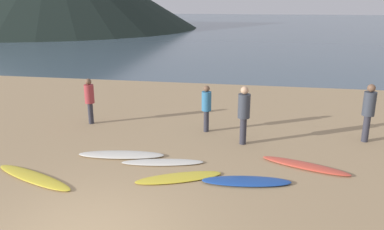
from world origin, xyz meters
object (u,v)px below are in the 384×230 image
surfboard_2 (163,162)px  person_1 (244,111)px  person_0 (369,108)px  person_3 (206,105)px  surfboard_0 (33,177)px  person_2 (89,97)px  surfboard_4 (246,181)px  surfboard_5 (305,166)px  surfboard_1 (121,155)px  surfboard_3 (179,178)px

surfboard_2 → person_1: (2.04, 1.89, 1.03)m
surfboard_2 → person_0: bearing=14.6°
person_3 → surfboard_0: bearing=-122.7°
person_2 → surfboard_4: bearing=-8.3°
surfboard_5 → person_2: bearing=-178.7°
surfboard_1 → person_3: bearing=43.3°
surfboard_3 → surfboard_4: 1.65m
person_2 → surfboard_2: bearing=-16.1°
surfboard_1 → person_0: (7.04, 2.52, 1.03)m
surfboard_0 → surfboard_5: (6.67, 1.92, 0.01)m
surfboard_5 → surfboard_4: bearing=-120.0°
surfboard_1 → surfboard_2: bearing=-20.4°
surfboard_4 → surfboard_0: bearing=-179.9°
surfboard_1 → person_0: 7.55m
surfboard_0 → person_3: bearing=71.6°
person_0 → person_3: 5.00m
person_0 → person_1: (-3.73, -0.91, -0.01)m
surfboard_2 → surfboard_3: surfboard_2 is taller
surfboard_3 → person_3: 3.79m
surfboard_2 → person_0: 6.49m
person_1 → surfboard_4: bearing=60.7°
surfboard_5 → person_3: person_3 is taller
surfboard_1 → surfboard_3: (1.91, -1.11, -0.01)m
surfboard_5 → person_1: (-1.72, 1.45, 1.01)m
person_0 → person_2: 9.17m
surfboard_3 → person_1: (1.41, 2.72, 1.03)m
person_1 → person_0: bearing=159.1°
surfboard_1 → surfboard_2: size_ratio=1.10×
surfboard_3 → person_2: bearing=111.7°
surfboard_4 → person_0: size_ratio=1.18×
surfboard_1 → surfboard_5: size_ratio=1.04×
surfboard_0 → person_1: bearing=56.2°
surfboard_0 → person_0: person_0 is taller
surfboard_2 → surfboard_5: surfboard_5 is taller
surfboard_2 → person_1: person_1 is taller
surfboard_3 → surfboard_0: bearing=165.3°
surfboard_2 → person_1: bearing=31.6°
surfboard_2 → surfboard_3: bearing=-64.0°
person_2 → person_0: bearing=24.0°
person_0 → surfboard_0: bearing=-59.9°
person_1 → person_3: person_1 is taller
surfboard_1 → person_3: person_3 is taller
surfboard_1 → surfboard_4: (3.56, -1.04, 0.00)m
person_0 → person_1: person_0 is taller
person_3 → surfboard_3: bearing=-84.4°
person_2 → surfboard_0: bearing=-58.7°
surfboard_0 → surfboard_5: surfboard_5 is taller
surfboard_5 → person_3: bearing=161.9°
surfboard_5 → person_0: person_0 is taller
person_2 → surfboard_5: bearing=5.6°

